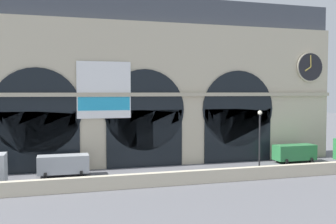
{
  "coord_description": "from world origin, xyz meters",
  "views": [
    {
      "loc": [
        -9.64,
        -38.47,
        8.8
      ],
      "look_at": [
        2.81,
        5.0,
        6.41
      ],
      "focal_mm": 40.83,
      "sensor_mm": 36.0,
      "label": 1
    }
  ],
  "objects": [
    {
      "name": "ground_plane",
      "position": [
        0.0,
        0.0,
        0.0
      ],
      "size": [
        200.0,
        200.0,
        0.0
      ],
      "primitive_type": "plane",
      "color": "slate"
    },
    {
      "name": "van_east",
      "position": [
        18.56,
        2.62,
        1.25
      ],
      "size": [
        5.2,
        2.48,
        2.2
      ],
      "color": "#2D7A42",
      "rests_on": "ground"
    },
    {
      "name": "quay_parapet_wall",
      "position": [
        0.0,
        -4.43,
        0.64
      ],
      "size": [
        90.0,
        0.7,
        1.29
      ],
      "primitive_type": "cube",
      "color": "beige",
      "rests_on": "ground"
    },
    {
      "name": "street_lamp_quayside",
      "position": [
        10.13,
        -3.63,
        4.41
      ],
      "size": [
        0.44,
        0.44,
        6.9
      ],
      "color": "black",
      "rests_on": "ground"
    },
    {
      "name": "van_midwest",
      "position": [
        -9.29,
        2.47,
        1.25
      ],
      "size": [
        5.2,
        2.48,
        2.2
      ],
      "color": "#ADB2B7",
      "rests_on": "ground"
    },
    {
      "name": "station_building",
      "position": [
        0.02,
        7.39,
        9.82
      ],
      "size": [
        50.2,
        5.21,
        20.15
      ],
      "color": "beige",
      "rests_on": "ground"
    }
  ]
}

